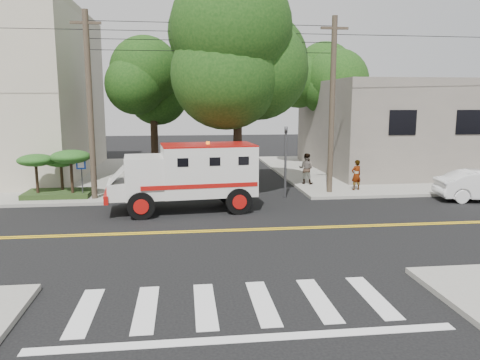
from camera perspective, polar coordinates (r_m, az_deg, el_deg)
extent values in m
plane|color=black|center=(17.81, -2.68, -6.20)|extent=(100.00, 100.00, 0.00)
cube|color=gray|center=(34.29, 18.62, 1.12)|extent=(17.00, 17.00, 0.15)
cube|color=#6B645C|center=(35.11, 20.77, 6.24)|extent=(14.00, 12.00, 6.00)
cylinder|color=#382D23|center=(23.50, -17.81, 8.31)|extent=(0.28, 0.28, 9.00)
cylinder|color=#382D23|center=(24.48, 11.15, 8.63)|extent=(0.28, 0.28, 9.00)
cylinder|color=black|center=(23.78, -0.29, 6.37)|extent=(0.44, 0.44, 7.00)
sphere|color=#11330E|center=(23.84, -0.30, 14.80)|extent=(5.32, 5.32, 5.32)
sphere|color=#11330E|center=(23.31, 2.82, 16.31)|extent=(4.56, 4.56, 4.56)
cylinder|color=black|center=(29.21, -10.40, 5.45)|extent=(0.44, 0.44, 5.60)
sphere|color=#11330E|center=(29.15, -10.57, 10.94)|extent=(3.92, 3.92, 3.92)
sphere|color=#11330E|center=(28.56, -8.95, 11.86)|extent=(3.36, 3.36, 3.36)
cylinder|color=black|center=(34.54, 9.53, 6.39)|extent=(0.44, 0.44, 5.95)
sphere|color=#11330E|center=(34.51, 9.67, 11.33)|extent=(4.20, 4.20, 4.20)
sphere|color=#11330E|center=(34.22, 11.46, 12.04)|extent=(3.60, 3.60, 3.60)
cylinder|color=#3F3F42|center=(23.44, 5.56, 2.10)|extent=(0.12, 0.12, 3.60)
imported|color=#3F3F42|center=(23.30, 5.62, 5.39)|extent=(0.15, 0.18, 0.90)
cylinder|color=#3F3F42|center=(24.12, -18.69, -0.07)|extent=(0.06, 0.06, 2.00)
cube|color=#0C33A5|center=(23.95, -18.82, 1.79)|extent=(0.45, 0.03, 0.45)
cube|color=#1E3314|center=(25.12, -21.23, -1.55)|extent=(3.20, 2.00, 0.24)
cylinder|color=black|center=(24.93, -23.53, 0.28)|extent=(0.14, 0.14, 1.52)
ellipsoid|color=#194314|center=(24.81, -23.66, 2.23)|extent=(1.73, 1.73, 0.60)
cylinder|color=black|center=(25.34, -20.90, 0.41)|extent=(0.14, 0.14, 1.36)
ellipsoid|color=#194314|center=(25.24, -21.01, 2.12)|extent=(1.55, 1.55, 0.54)
cylinder|color=black|center=(24.29, -19.83, 0.48)|extent=(0.14, 0.14, 1.68)
ellipsoid|color=#194314|center=(24.17, -19.95, 2.69)|extent=(1.91, 1.91, 0.66)
cube|color=silver|center=(20.92, -3.90, 1.25)|extent=(4.26, 2.78, 2.18)
cube|color=silver|center=(20.72, -11.55, 0.41)|extent=(1.88, 2.43, 1.76)
cube|color=black|center=(20.65, -13.84, 1.61)|extent=(0.24, 1.76, 0.73)
cube|color=silver|center=(20.81, -14.50, -1.11)|extent=(1.14, 2.16, 0.73)
cube|color=#9E0F0C|center=(20.89, -15.89, -1.86)|extent=(0.41, 2.23, 0.36)
cube|color=#9E0F0C|center=(20.79, -3.93, 4.30)|extent=(4.26, 2.78, 0.06)
cylinder|color=black|center=(19.77, -11.98, -3.10)|extent=(1.17, 0.44, 1.14)
cylinder|color=black|center=(22.04, -12.07, -1.79)|extent=(1.17, 0.44, 1.14)
cylinder|color=black|center=(20.23, -0.15, -2.60)|extent=(1.17, 0.44, 1.14)
cylinder|color=black|center=(22.45, -1.44, -1.37)|extent=(1.17, 0.44, 1.14)
imported|color=gray|center=(25.64, 13.99, 0.60)|extent=(0.68, 0.54, 1.61)
imported|color=gray|center=(27.00, 8.06, 1.39)|extent=(1.06, 0.98, 1.75)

